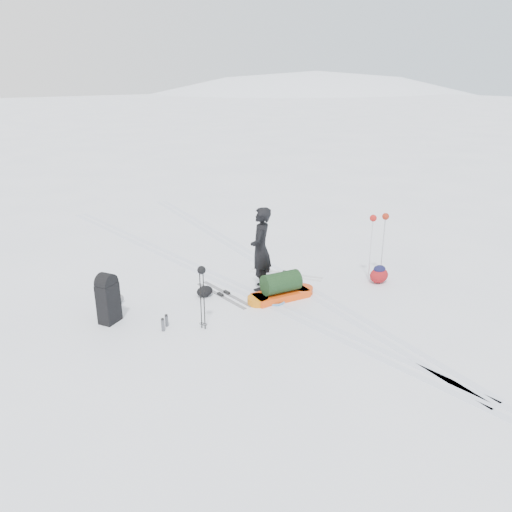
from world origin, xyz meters
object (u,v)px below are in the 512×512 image
object	(u,v)px
pulk_sled	(281,289)
skier	(261,249)
ski_poles_black	(202,278)
expedition_rucksack	(109,298)

from	to	relation	value
pulk_sled	skier	bearing A→B (deg)	101.42
pulk_sled	ski_poles_black	size ratio (longest dim) A/B	1.27
pulk_sled	expedition_rucksack	distance (m)	3.47
pulk_sled	expedition_rucksack	xyz separation A→B (m)	(-3.22, 1.29, 0.23)
skier	expedition_rucksack	xyz separation A→B (m)	(-3.20, 0.62, -0.46)
expedition_rucksack	ski_poles_black	xyz separation A→B (m)	(1.22, -1.40, 0.56)
ski_poles_black	skier	bearing A→B (deg)	37.62
pulk_sled	ski_poles_black	world-z (taller)	ski_poles_black
skier	pulk_sled	size ratio (longest dim) A/B	1.16
expedition_rucksack	ski_poles_black	world-z (taller)	ski_poles_black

